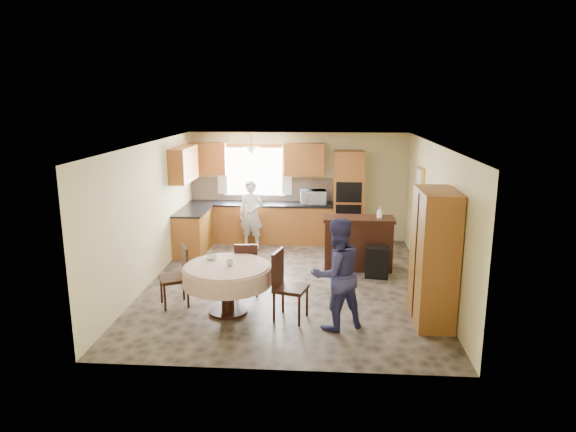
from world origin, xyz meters
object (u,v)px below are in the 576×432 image
Objects in this scene: oven_tower at (348,198)px; sideboard at (358,245)px; dining_table at (227,276)px; chair_left at (179,273)px; chair_back at (247,266)px; cupboard at (434,257)px; person_sink at (251,214)px; chair_right at (285,282)px; person_dining at (337,274)px.

oven_tower reaches higher than sideboard.
sideboard is 3.12m from dining_table.
oven_tower is 2.18× the size of chair_left.
sideboard reaches higher than chair_back.
cupboard is 2.16× the size of chair_back.
dining_table is 0.90× the size of person_sink.
cupboard reaches higher than chair_right.
cupboard is 1.31× the size of person_sink.
cupboard is 1.47m from person_dining.
chair_back is (-1.82, -3.29, -0.55)m from oven_tower.
sideboard is 0.83× the size of person_dining.
oven_tower is 1.57× the size of sideboard.
oven_tower is 4.51m from dining_table.
dining_table is 0.83× the size of person_dining.
person_sink is 0.93× the size of person_dining.
sideboard is at bearing -85.67° from oven_tower.
person_sink is at bearing 141.63° from chair_left.
chair_left is 1.13m from chair_back.
cupboard is 3.96m from chair_left.
chair_right is at bearing -61.95° from person_sink.
chair_right is 3.83m from person_sink.
oven_tower reaches higher than chair_left.
sideboard reaches higher than dining_table.
chair_back is (1.02, 0.48, -0.03)m from chair_left.
person_sink is at bearing 30.69° from chair_right.
person_dining reaches higher than person_sink.
oven_tower is 4.24m from cupboard.
sideboard is 1.46× the size of chair_back.
oven_tower is 3.80m from chair_back.
oven_tower is at bearing -123.59° from chair_back.
person_dining is at bearing 48.89° from chair_left.
chair_back reaches higher than dining_table.
person_dining reaches higher than dining_table.
oven_tower is at bearing 116.74° from chair_left.
person_dining is at bearing -53.25° from person_sink.
chair_right is 0.70× the size of person_sink.
cupboard reaches higher than dining_table.
person_sink is 4.33m from person_dining.
dining_table is at bearing -132.45° from sideboard.
person_sink is (-3.21, 3.62, -0.24)m from cupboard.
chair_right is (0.72, -0.88, 0.07)m from chair_back.
cupboard is at bearing -73.18° from chair_right.
dining_table is at bearing -75.52° from person_sink.
dining_table is 0.92m from chair_right.
chair_back is at bearing -140.86° from sideboard.
cupboard is at bearing -75.38° from oven_tower.
oven_tower is 4.75m from chair_left.
cupboard is 4.84m from person_sink.
sideboard is at bearing -12.02° from chair_right.
person_sink is (-1.03, 3.69, 0.17)m from chair_right.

